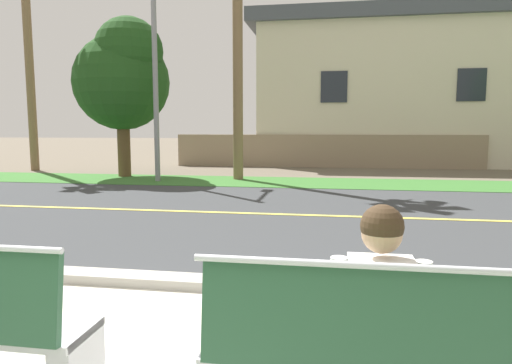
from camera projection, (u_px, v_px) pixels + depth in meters
ground_plane at (283, 202)px, 10.17m from camera, size 140.00×140.00×0.00m
curb_edge at (226, 284)px, 4.63m from camera, size 44.00×0.30×0.11m
street_asphalt at (275, 214)px, 8.70m from camera, size 52.00×8.00×0.01m
road_centre_line at (275, 214)px, 8.70m from camera, size 48.00×0.14×0.01m
far_verge_grass at (296, 182)px, 13.90m from camera, size 48.00×2.80×0.02m
bench_right at (364, 358)px, 2.35m from camera, size 1.72×0.48×1.01m
seated_person_white at (377, 305)px, 2.48m from camera, size 0.52×0.68×1.25m
streetlamp at (157, 47)px, 13.92m from camera, size 0.24×2.10×7.28m
shade_tree_far_left at (124, 75)px, 15.18m from camera, size 3.21×3.21×5.30m
garden_wall at (325, 151)px, 19.37m from camera, size 13.00×0.36×1.40m
house_across_street at (391, 91)px, 21.69m from camera, size 13.05×6.91×6.78m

